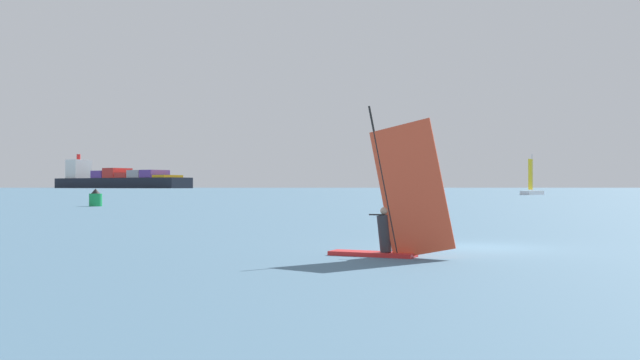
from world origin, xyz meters
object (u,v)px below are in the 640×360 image
windsurfer (394,217)px  channel_buoy (96,198)px  cargo_ship (119,180)px  small_sailboat (532,191)px

windsurfer → channel_buoy: windsurfer is taller
channel_buoy → cargo_ship: bearing=95.6°
cargo_ship → channel_buoy: 711.25m
windsurfer → cargo_ship: size_ratio=0.03×
channel_buoy → small_sailboat: small_sailboat is taller
windsurfer → cargo_ship: bearing=-49.0°
cargo_ship → channel_buoy: cargo_ship is taller
cargo_ship → small_sailboat: bearing=-33.1°
windsurfer → channel_buoy: bearing=-39.8°
windsurfer → small_sailboat: (70.51, 135.35, -0.29)m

